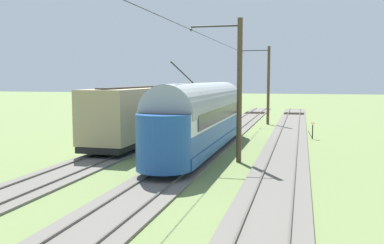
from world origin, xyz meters
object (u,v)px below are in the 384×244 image
object	(u,v)px
switch_stand	(312,130)
catenary_pole_foreground	(268,84)
spare_tie_stack	(105,137)
track_end_bumper	(169,128)
coach_adjacent	(138,114)
catenary_pole_mid_near	(238,88)
vintage_streetcar	(203,116)

from	to	relation	value
switch_stand	catenary_pole_foreground	bearing A→B (deg)	-66.88
spare_tie_stack	track_end_bumper	size ratio (longest dim) A/B	1.33
coach_adjacent	catenary_pole_mid_near	bearing A→B (deg)	149.06
vintage_streetcar	catenary_pole_foreground	size ratio (longest dim) A/B	2.31
coach_adjacent	catenary_pole_foreground	world-z (taller)	catenary_pole_foreground
vintage_streetcar	coach_adjacent	xyz separation A→B (m)	(5.01, -1.74, -0.10)
vintage_streetcar	track_end_bumper	world-z (taller)	vintage_streetcar
catenary_pole_foreground	spare_tie_stack	bearing A→B (deg)	54.00
catenary_pole_foreground	catenary_pole_mid_near	distance (m)	20.27
catenary_pole_mid_near	track_end_bumper	size ratio (longest dim) A/B	4.32
switch_stand	vintage_streetcar	bearing A→B (deg)	48.42
switch_stand	track_end_bumper	size ratio (longest dim) A/B	0.69
catenary_pole_mid_near	spare_tie_stack	bearing A→B (deg)	-27.95
coach_adjacent	catenary_pole_foreground	size ratio (longest dim) A/B	1.58
spare_tie_stack	switch_stand	bearing A→B (deg)	-161.85
switch_stand	coach_adjacent	bearing A→B (deg)	26.63
catenary_pole_foreground	switch_stand	distance (m)	11.15
switch_stand	track_end_bumper	bearing A→B (deg)	-5.69
vintage_streetcar	spare_tie_stack	bearing A→B (deg)	-19.29
switch_stand	catenary_pole_mid_near	bearing A→B (deg)	68.31
catenary_pole_foreground	catenary_pole_mid_near	world-z (taller)	same
coach_adjacent	track_end_bumper	size ratio (longest dim) A/B	6.84
catenary_pole_mid_near	track_end_bumper	world-z (taller)	catenary_pole_mid_near
catenary_pole_mid_near	spare_tie_stack	size ratio (longest dim) A/B	3.24
catenary_pole_mid_near	catenary_pole_foreground	bearing A→B (deg)	-90.00
spare_tie_stack	track_end_bumper	bearing A→B (deg)	-116.41
coach_adjacent	spare_tie_stack	distance (m)	3.70
coach_adjacent	switch_stand	world-z (taller)	coach_adjacent
catenary_pole_mid_near	switch_stand	xyz separation A→B (m)	(-4.17, -10.50, -3.35)
coach_adjacent	spare_tie_stack	xyz separation A→B (m)	(3.00, -1.07, -1.89)
catenary_pole_mid_near	spare_tie_stack	xyz separation A→B (m)	(10.63, -5.64, -3.78)
catenary_pole_foreground	spare_tie_stack	world-z (taller)	catenary_pole_foreground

